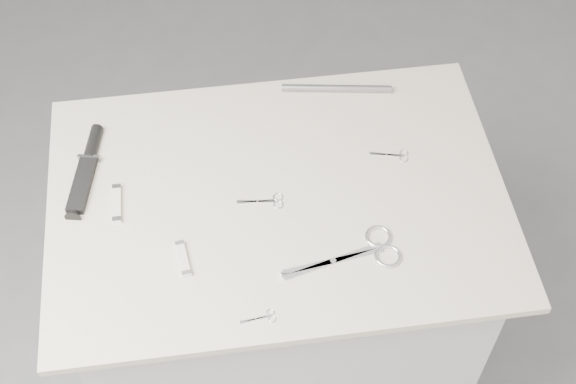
{
  "coord_description": "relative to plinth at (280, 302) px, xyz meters",
  "views": [
    {
      "loc": [
        -0.12,
        -1.04,
        2.32
      ],
      "look_at": [
        0.02,
        0.01,
        0.92
      ],
      "focal_mm": 50.0,
      "sensor_mm": 36.0,
      "label": 1
    }
  ],
  "objects": [
    {
      "name": "embroidery_scissors_b",
      "position": [
        0.28,
        0.08,
        0.47
      ],
      "size": [
        0.09,
        0.04,
        0.0
      ],
      "rotation": [
        0.0,
        0.0,
        -0.23
      ],
      "color": "white",
      "rests_on": "display_board"
    },
    {
      "name": "sheathed_knife",
      "position": [
        -0.41,
        0.14,
        0.48
      ],
      "size": [
        0.08,
        0.24,
        0.03
      ],
      "rotation": [
        0.0,
        0.0,
        1.37
      ],
      "color": "black",
      "rests_on": "display_board"
    },
    {
      "name": "embroidery_scissors_a",
      "position": [
        -0.02,
        -0.01,
        0.47
      ],
      "size": [
        0.1,
        0.04,
        0.0
      ],
      "rotation": [
        0.0,
        0.0,
        -0.1
      ],
      "color": "white",
      "rests_on": "display_board"
    },
    {
      "name": "ground",
      "position": [
        0.0,
        0.0,
        -0.46
      ],
      "size": [
        4.0,
        4.0,
        0.01
      ],
      "primitive_type": "cube",
      "color": "slate",
      "rests_on": "ground"
    },
    {
      "name": "display_board",
      "position": [
        0.0,
        0.0,
        0.46
      ],
      "size": [
        1.0,
        0.7,
        0.02
      ],
      "primitive_type": "cube",
      "color": "beige",
      "rests_on": "plinth"
    },
    {
      "name": "tiny_scissors",
      "position": [
        -0.07,
        -0.29,
        0.47
      ],
      "size": [
        0.07,
        0.03,
        0.0
      ],
      "rotation": [
        0.0,
        0.0,
        0.11
      ],
      "color": "white",
      "rests_on": "display_board"
    },
    {
      "name": "large_shears",
      "position": [
        0.16,
        -0.17,
        0.47
      ],
      "size": [
        0.25,
        0.11,
        0.01
      ],
      "rotation": [
        0.0,
        0.0,
        0.19
      ],
      "color": "white",
      "rests_on": "display_board"
    },
    {
      "name": "plinth",
      "position": [
        0.0,
        0.0,
        0.0
      ],
      "size": [
        0.9,
        0.6,
        0.9
      ],
      "primitive_type": "cube",
      "color": "silver",
      "rests_on": "ground"
    },
    {
      "name": "metal_rail",
      "position": [
        0.18,
        0.3,
        0.48
      ],
      "size": [
        0.26,
        0.06,
        0.02
      ],
      "primitive_type": "cylinder",
      "rotation": [
        0.0,
        1.57,
        -0.15
      ],
      "color": "gray",
      "rests_on": "display_board"
    },
    {
      "name": "pocket_knife_a",
      "position": [
        -0.35,
        0.02,
        0.48
      ],
      "size": [
        0.02,
        0.1,
        0.01
      ],
      "rotation": [
        0.0,
        0.0,
        1.57
      ],
      "color": "silver",
      "rests_on": "display_board"
    },
    {
      "name": "pocket_knife_b",
      "position": [
        -0.21,
        -0.14,
        0.48
      ],
      "size": [
        0.03,
        0.09,
        0.01
      ],
      "rotation": [
        0.0,
        0.0,
        1.7
      ],
      "color": "silver",
      "rests_on": "display_board"
    }
  ]
}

